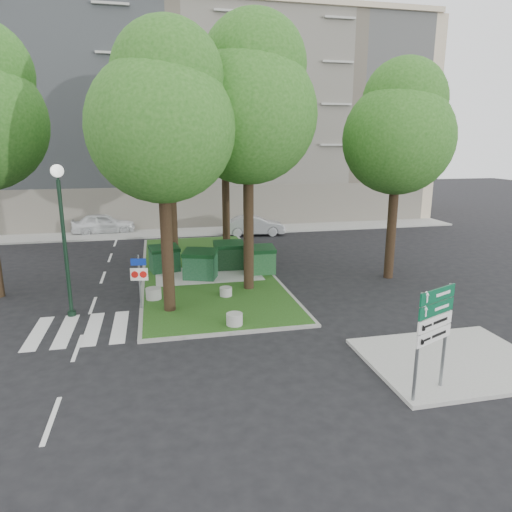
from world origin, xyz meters
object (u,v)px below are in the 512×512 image
object	(u,v)px
dumpster_d	(260,260)
street_lamp	(63,223)
litter_bin	(235,258)
tree_median_far	(226,106)
tree_street_right	(400,128)
tree_median_near_left	(163,114)
dumpster_b	(200,264)
bollard_mid	(226,292)
car_white	(103,223)
directional_sign	(434,324)
car_silver	(254,225)
bollard_right	(234,319)
tree_median_near_right	(250,101)
tree_median_mid	(171,129)
dumpster_a	(165,259)
dumpster_c	(229,255)
bollard_left	(154,293)
traffic_sign_pole	(139,275)

from	to	relation	value
dumpster_d	street_lamp	distance (m)	9.37
litter_bin	dumpster_d	bearing A→B (deg)	-66.81
tree_median_far	tree_street_right	bearing A→B (deg)	-45.83
dumpster_d	tree_median_near_left	bearing A→B (deg)	-135.66
dumpster_b	bollard_mid	size ratio (longest dim) A/B	3.47
tree_street_right	dumpster_d	xyz separation A→B (m)	(-6.09, 1.66, -6.20)
tree_median_far	car_white	world-z (taller)	tree_median_far
tree_street_right	street_lamp	xyz separation A→B (m)	(-14.22, -2.09, -3.46)
bollard_mid	directional_sign	world-z (taller)	directional_sign
tree_median_near_left	car_silver	bearing A→B (deg)	65.79
dumpster_b	bollard_right	world-z (taller)	dumpster_b
tree_median_near_left	street_lamp	distance (m)	5.32
tree_median_near_left	bollard_right	bearing A→B (deg)	-44.82
tree_median_far	car_white	bearing A→B (deg)	136.38
litter_bin	directional_sign	size ratio (longest dim) A/B	0.22
tree_median_near_right	dumpster_b	world-z (taller)	tree_median_near_right
tree_median_mid	tree_median_near_left	bearing A→B (deg)	-94.40
tree_median_far	tree_median_mid	bearing A→B (deg)	-136.85
tree_median_mid	litter_bin	world-z (taller)	tree_median_mid
bollard_mid	car_silver	size ratio (longest dim) A/B	0.12
dumpster_a	car_silver	xyz separation A→B (m)	(6.44, 8.58, -0.06)
tree_median_near_left	car_white	distance (m)	18.63
car_white	car_silver	xyz separation A→B (m)	(10.43, -2.87, -0.05)
bollard_mid	litter_bin	xyz separation A→B (m)	(1.30, 5.06, 0.13)
litter_bin	directional_sign	bearing A→B (deg)	-79.44
tree_street_right	bollard_right	xyz separation A→B (m)	(-8.43, -4.56, -6.66)
dumpster_c	car_silver	size ratio (longest dim) A/B	0.37
tree_street_right	directional_sign	xyz separation A→B (m)	(-4.39, -10.06, -5.00)
dumpster_a	dumpster_c	bearing A→B (deg)	-15.10
dumpster_a	dumpster_b	world-z (taller)	dumpster_b
dumpster_d	bollard_right	xyz separation A→B (m)	(-2.34, -6.22, -0.45)
bollard_left	dumpster_c	bearing A→B (deg)	46.38
traffic_sign_pole	car_white	xyz separation A→B (m)	(-2.94, 16.50, -0.68)
bollard_left	dumpster_b	bearing A→B (deg)	48.98
dumpster_c	bollard_left	size ratio (longest dim) A/B	2.48
bollard_left	litter_bin	bearing A→B (deg)	48.48
tree_median_near_right	bollard_mid	xyz separation A→B (m)	(-1.24, -0.90, -7.68)
bollard_mid	traffic_sign_pole	world-z (taller)	traffic_sign_pole
tree_street_right	directional_sign	size ratio (longest dim) A/B	3.59
dumpster_d	bollard_right	bearing A→B (deg)	-109.59
litter_bin	car_white	size ratio (longest dim) A/B	0.14
tree_median_near_right	dumpster_b	bearing A→B (deg)	137.20
tree_median_near_right	dumpster_b	xyz separation A→B (m)	(-2.02, 1.87, -7.19)
dumpster_a	dumpster_d	xyz separation A→B (m)	(4.53, -1.33, 0.03)
bollard_right	car_silver	size ratio (longest dim) A/B	0.14
tree_median_near_left	car_silver	world-z (taller)	tree_median_near_left
street_lamp	directional_sign	bearing A→B (deg)	-39.03
tree_median_near_right	bollard_right	world-z (taller)	tree_median_near_right
tree_median_near_left	dumpster_d	bearing A→B (deg)	43.33
tree_median_mid	street_lamp	distance (m)	8.17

